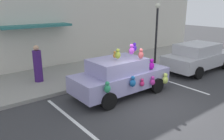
{
  "coord_description": "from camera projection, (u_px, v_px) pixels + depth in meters",
  "views": [
    {
      "loc": [
        -5.87,
        -5.14,
        3.66
      ],
      "look_at": [
        -0.15,
        2.19,
        0.9
      ],
      "focal_mm": 36.01,
      "sensor_mm": 36.0,
      "label": 1
    }
  ],
  "objects": [
    {
      "name": "parking_stripe_rear",
      "position": [
        70.0,
        118.0,
        7.46
      ],
      "size": [
        0.12,
        3.6,
        0.01
      ],
      "primitive_type": "cube",
      "color": "silver",
      "rests_on": "ground"
    },
    {
      "name": "parking_stripe_front",
      "position": [
        174.0,
        83.0,
        10.74
      ],
      "size": [
        0.12,
        3.6,
        0.01
      ],
      "primitive_type": "cube",
      "color": "silver",
      "rests_on": "ground"
    },
    {
      "name": "pedestrian_near_shopfront",
      "position": [
        38.0,
        65.0,
        10.35
      ],
      "size": [
        0.39,
        0.39,
        1.71
      ],
      "color": "#3E1D68",
      "rests_on": "sidewalk"
    },
    {
      "name": "parked_sedan_behind",
      "position": [
        198.0,
        57.0,
        12.62
      ],
      "size": [
        4.58,
        2.05,
        1.54
      ],
      "color": "#B7B7BC",
      "rests_on": "ground"
    },
    {
      "name": "storefront_building",
      "position": [
        61.0,
        12.0,
        12.87
      ],
      "size": [
        24.0,
        1.25,
        6.4
      ],
      "color": "beige",
      "rests_on": "ground"
    },
    {
      "name": "teddy_bear_on_sidewalk",
      "position": [
        111.0,
        66.0,
        11.94
      ],
      "size": [
        0.37,
        0.31,
        0.71
      ],
      "color": "#9E723D",
      "rests_on": "sidewalk"
    },
    {
      "name": "sidewalk",
      "position": [
        82.0,
        73.0,
        12.14
      ],
      "size": [
        24.0,
        4.0,
        0.15
      ],
      "primitive_type": "cube",
      "color": "gray",
      "rests_on": "ground"
    },
    {
      "name": "ground_plane",
      "position": [
        151.0,
        105.0,
        8.39
      ],
      "size": [
        60.0,
        60.0,
        0.0
      ],
      "primitive_type": "plane",
      "color": "#38383A"
    },
    {
      "name": "street_lamp_post",
      "position": [
        157.0,
        28.0,
        12.79
      ],
      "size": [
        0.28,
        0.28,
        3.54
      ],
      "color": "black",
      "rests_on": "sidewalk"
    },
    {
      "name": "plush_covered_car",
      "position": [
        120.0,
        76.0,
        9.24
      ],
      "size": [
        4.16,
        2.04,
        2.16
      ],
      "color": "#9D97CA",
      "rests_on": "ground"
    }
  ]
}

